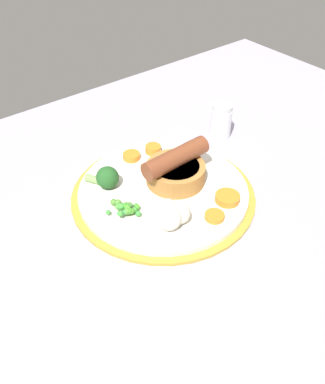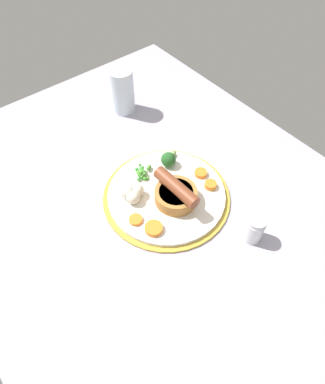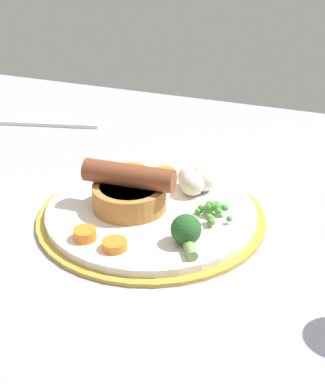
% 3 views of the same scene
% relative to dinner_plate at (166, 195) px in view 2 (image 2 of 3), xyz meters
% --- Properties ---
extents(dining_table, '(1.10, 0.80, 0.03)m').
position_rel_dinner_plate_xyz_m(dining_table, '(0.03, -0.03, -0.02)').
color(dining_table, '#9E99AD').
rests_on(dining_table, ground).
extents(dinner_plate, '(0.28, 0.28, 0.01)m').
position_rel_dinner_plate_xyz_m(dinner_plate, '(0.00, 0.00, 0.00)').
color(dinner_plate, '#B79333').
rests_on(dinner_plate, dining_table).
extents(sausage_pudding, '(0.11, 0.09, 0.06)m').
position_rel_dinner_plate_xyz_m(sausage_pudding, '(0.03, 0.00, 0.03)').
color(sausage_pudding, '#AD7538').
rests_on(sausage_pudding, dinner_plate).
extents(pea_pile, '(0.05, 0.05, 0.02)m').
position_rel_dinner_plate_xyz_m(pea_pile, '(-0.07, -0.01, 0.02)').
color(pea_pile, '#428438').
rests_on(pea_pile, dinner_plate).
extents(broccoli_floret_near, '(0.04, 0.05, 0.03)m').
position_rel_dinner_plate_xyz_m(broccoli_floret_near, '(-0.06, 0.06, 0.02)').
color(broccoli_floret_near, '#235623').
rests_on(broccoli_floret_near, dinner_plate).
extents(cauliflower_floret, '(0.05, 0.05, 0.03)m').
position_rel_dinner_plate_xyz_m(cauliflower_floret, '(-0.04, -0.06, 0.02)').
color(cauliflower_floret, beige).
rests_on(cauliflower_floret, dinner_plate).
extents(carrot_slice_0, '(0.05, 0.05, 0.01)m').
position_rel_dinner_plate_xyz_m(carrot_slice_0, '(0.06, -0.08, 0.01)').
color(carrot_slice_0, orange).
rests_on(carrot_slice_0, dinner_plate).
extents(carrot_slice_1, '(0.03, 0.03, 0.01)m').
position_rel_dinner_plate_xyz_m(carrot_slice_1, '(0.01, 0.09, 0.01)').
color(carrot_slice_1, orange).
rests_on(carrot_slice_1, dinner_plate).
extents(carrot_slice_3, '(0.03, 0.03, 0.01)m').
position_rel_dinner_plate_xyz_m(carrot_slice_3, '(0.05, 0.09, 0.01)').
color(carrot_slice_3, orange).
rests_on(carrot_slice_3, dinner_plate).
extents(carrot_slice_4, '(0.04, 0.04, 0.01)m').
position_rel_dinner_plate_xyz_m(carrot_slice_4, '(0.02, -0.09, 0.01)').
color(carrot_slice_4, orange).
rests_on(carrot_slice_4, dinner_plate).
extents(fork, '(0.18, 0.06, 0.01)m').
position_rel_dinner_plate_xyz_m(fork, '(0.27, -0.22, -0.00)').
color(fork, silver).
rests_on(fork, dining_table).
extents(drinking_glass, '(0.06, 0.06, 0.12)m').
position_rel_dinner_plate_xyz_m(drinking_glass, '(-0.30, 0.10, 0.05)').
color(drinking_glass, silver).
rests_on(drinking_glass, dining_table).
extents(salt_shaker, '(0.04, 0.04, 0.06)m').
position_rel_dinner_plate_xyz_m(salt_shaker, '(0.19, 0.07, 0.03)').
color(salt_shaker, silver).
rests_on(salt_shaker, dining_table).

